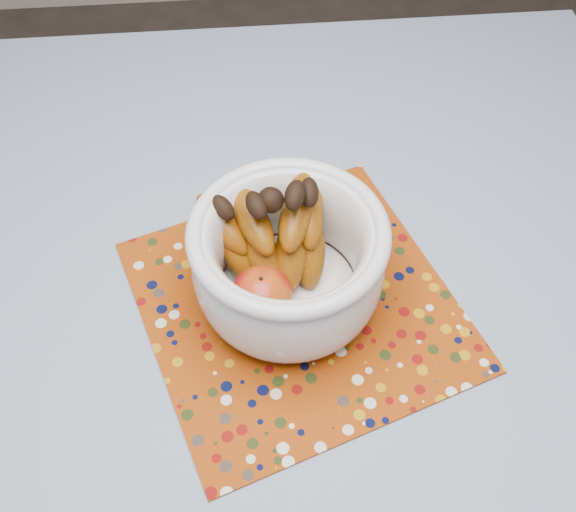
% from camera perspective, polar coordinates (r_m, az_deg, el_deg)
% --- Properties ---
extents(table, '(1.20, 1.20, 0.75)m').
position_cam_1_polar(table, '(1.00, -1.58, -7.23)').
color(table, olive).
rests_on(table, ground).
extents(tablecloth, '(1.32, 1.32, 0.01)m').
position_cam_1_polar(tablecloth, '(0.93, -1.69, -4.70)').
color(tablecloth, slate).
rests_on(tablecloth, table).
extents(placemat, '(0.51, 0.51, 0.00)m').
position_cam_1_polar(placemat, '(0.92, 0.82, -4.13)').
color(placemat, '#883307').
rests_on(placemat, tablecloth).
extents(fruit_bowl, '(0.28, 0.25, 0.19)m').
position_cam_1_polar(fruit_bowl, '(0.86, -0.64, 0.23)').
color(fruit_bowl, silver).
rests_on(fruit_bowl, placemat).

